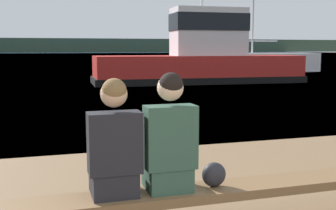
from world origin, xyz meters
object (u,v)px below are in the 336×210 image
(bench_main, at_px, (116,206))
(person_right, at_px, (169,140))
(person_left, at_px, (114,146))
(moored_sailboat, at_px, (257,62))
(tugboat_red, at_px, (201,59))
(shopping_bag, at_px, (214,174))

(bench_main, xyz_separation_m, person_right, (0.48, 0.01, 0.55))
(bench_main, relative_size, person_left, 7.12)
(person_left, bearing_deg, person_right, -0.15)
(person_left, distance_m, moored_sailboat, 29.11)
(person_left, height_order, moored_sailboat, moored_sailboat)
(tugboat_red, bearing_deg, person_left, 158.92)
(shopping_bag, xyz_separation_m, tugboat_red, (6.40, 16.76, 0.59))
(shopping_bag, relative_size, moored_sailboat, 0.02)
(shopping_bag, relative_size, tugboat_red, 0.02)
(person_left, distance_m, shopping_bag, 0.97)
(person_left, distance_m, person_right, 0.49)
(tugboat_red, bearing_deg, shopping_bag, 161.59)
(person_right, height_order, moored_sailboat, moored_sailboat)
(moored_sailboat, bearing_deg, person_right, 150.91)
(moored_sailboat, bearing_deg, tugboat_red, 137.83)
(bench_main, bearing_deg, person_left, 131.67)
(bench_main, xyz_separation_m, person_left, (-0.01, 0.01, 0.52))
(bench_main, distance_m, moored_sailboat, 29.11)
(person_left, relative_size, moored_sailboat, 0.11)
(person_right, height_order, tugboat_red, tugboat_red)
(bench_main, distance_m, person_right, 0.73)
(person_left, xyz_separation_m, tugboat_red, (7.31, 16.76, 0.27))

